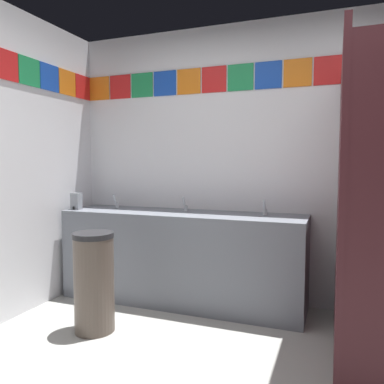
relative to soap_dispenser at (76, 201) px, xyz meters
name	(u,v)px	position (x,y,z in m)	size (l,w,h in m)	color
wall_back	(268,163)	(1.75, 0.47, 0.37)	(3.76, 0.09, 2.54)	silver
vanity_counter	(181,256)	(1.03, 0.16, -0.48)	(2.21, 0.55, 0.83)	slate
faucet_left	(116,203)	(0.29, 0.25, -0.03)	(0.04, 0.10, 0.14)	silver
faucet_center	(185,206)	(1.03, 0.25, -0.03)	(0.04, 0.10, 0.14)	silver
faucet_right	(265,209)	(1.77, 0.25, -0.03)	(0.04, 0.10, 0.14)	silver
soap_dispenser	(76,201)	(0.00, 0.00, 0.00)	(0.09, 0.09, 0.16)	gray
stall_divider	(370,213)	(2.53, -0.58, 0.08)	(0.92, 1.51, 1.98)	#471E23
trash_bin	(94,282)	(0.64, -0.64, -0.53)	(0.31, 0.31, 0.76)	brown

